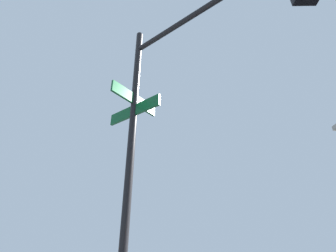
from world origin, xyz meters
name	(u,v)px	position (x,y,z in m)	size (l,w,h in m)	color
traffic_signal_near	(202,66)	(-5.73, -6.15, 3.58)	(2.23, 2.86, 5.10)	black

